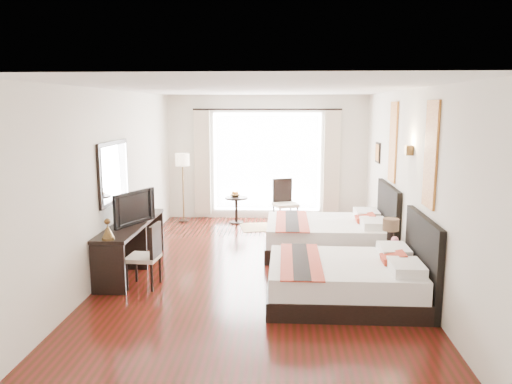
# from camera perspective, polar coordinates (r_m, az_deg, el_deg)

# --- Properties ---
(floor) EXTENTS (4.50, 7.50, 0.01)m
(floor) POSITION_cam_1_polar(r_m,az_deg,el_deg) (7.93, 0.24, -9.01)
(floor) COLOR #331509
(floor) RESTS_ON ground
(ceiling) EXTENTS (4.50, 7.50, 0.02)m
(ceiling) POSITION_cam_1_polar(r_m,az_deg,el_deg) (7.51, 0.25, 11.62)
(ceiling) COLOR white
(ceiling) RESTS_ON wall_headboard
(wall_headboard) EXTENTS (0.01, 7.50, 2.80)m
(wall_headboard) POSITION_cam_1_polar(r_m,az_deg,el_deg) (7.80, 16.94, 0.89)
(wall_headboard) COLOR silver
(wall_headboard) RESTS_ON floor
(wall_desk) EXTENTS (0.01, 7.50, 2.80)m
(wall_desk) POSITION_cam_1_polar(r_m,az_deg,el_deg) (8.03, -15.97, 1.18)
(wall_desk) COLOR silver
(wall_desk) RESTS_ON floor
(wall_window) EXTENTS (4.50, 0.01, 2.80)m
(wall_window) POSITION_cam_1_polar(r_m,az_deg,el_deg) (11.31, 1.25, 3.94)
(wall_window) COLOR silver
(wall_window) RESTS_ON floor
(wall_entry) EXTENTS (4.50, 0.01, 2.80)m
(wall_entry) POSITION_cam_1_polar(r_m,az_deg,el_deg) (3.94, -2.67, -7.16)
(wall_entry) COLOR silver
(wall_entry) RESTS_ON floor
(window_glass) EXTENTS (2.40, 0.02, 2.20)m
(window_glass) POSITION_cam_1_polar(r_m,az_deg,el_deg) (11.30, 1.25, 3.43)
(window_glass) COLOR white
(window_glass) RESTS_ON wall_window
(sheer_curtain) EXTENTS (2.30, 0.02, 2.10)m
(sheer_curtain) POSITION_cam_1_polar(r_m,az_deg,el_deg) (11.24, 1.24, 3.40)
(sheer_curtain) COLOR white
(sheer_curtain) RESTS_ON wall_window
(drape_left) EXTENTS (0.35, 0.14, 2.35)m
(drape_left) POSITION_cam_1_polar(r_m,az_deg,el_deg) (11.35, -6.12, 3.30)
(drape_left) COLOR #C0B395
(drape_left) RESTS_ON floor
(drape_right) EXTENTS (0.35, 0.14, 2.35)m
(drape_right) POSITION_cam_1_polar(r_m,az_deg,el_deg) (11.25, 8.64, 3.19)
(drape_right) COLOR #C0B395
(drape_right) RESTS_ON floor
(art_panel_near) EXTENTS (0.03, 0.50, 1.35)m
(art_panel_near) POSITION_cam_1_polar(r_m,az_deg,el_deg) (6.64, 19.35, 4.06)
(art_panel_near) COLOR maroon
(art_panel_near) RESTS_ON wall_headboard
(art_panel_far) EXTENTS (0.03, 0.50, 1.35)m
(art_panel_far) POSITION_cam_1_polar(r_m,az_deg,el_deg) (8.78, 15.39, 5.52)
(art_panel_far) COLOR maroon
(art_panel_far) RESTS_ON wall_headboard
(wall_sconce) EXTENTS (0.10, 0.14, 0.14)m
(wall_sconce) POSITION_cam_1_polar(r_m,az_deg,el_deg) (7.55, 17.06, 4.58)
(wall_sconce) COLOR #4D371B
(wall_sconce) RESTS_ON wall_headboard
(mirror_frame) EXTENTS (0.04, 1.25, 0.95)m
(mirror_frame) POSITION_cam_1_polar(r_m,az_deg,el_deg) (7.96, -15.95, 2.20)
(mirror_frame) COLOR black
(mirror_frame) RESTS_ON wall_desk
(mirror_glass) EXTENTS (0.01, 1.12, 0.82)m
(mirror_glass) POSITION_cam_1_polar(r_m,az_deg,el_deg) (7.95, -15.78, 2.20)
(mirror_glass) COLOR white
(mirror_glass) RESTS_ON mirror_frame
(bed_near) EXTENTS (2.05, 1.60, 1.15)m
(bed_near) POSITION_cam_1_polar(r_m,az_deg,el_deg) (6.79, 10.72, -9.73)
(bed_near) COLOR black
(bed_near) RESTS_ON floor
(bed_far) EXTENTS (2.16, 1.68, 1.22)m
(bed_far) POSITION_cam_1_polar(r_m,az_deg,el_deg) (8.89, 8.57, -4.88)
(bed_far) COLOR black
(bed_far) RESTS_ON floor
(nightstand) EXTENTS (0.37, 0.46, 0.44)m
(nightstand) POSITION_cam_1_polar(r_m,az_deg,el_deg) (7.84, 15.21, -7.85)
(nightstand) COLOR black
(nightstand) RESTS_ON floor
(table_lamp) EXTENTS (0.24, 0.24, 0.38)m
(table_lamp) POSITION_cam_1_polar(r_m,az_deg,el_deg) (7.79, 15.14, -3.83)
(table_lamp) COLOR black
(table_lamp) RESTS_ON nightstand
(vase) EXTENTS (0.15, 0.15, 0.13)m
(vase) POSITION_cam_1_polar(r_m,az_deg,el_deg) (7.59, 15.57, -5.76)
(vase) COLOR black
(vase) RESTS_ON nightstand
(console_desk) EXTENTS (0.50, 2.20, 0.76)m
(console_desk) POSITION_cam_1_polar(r_m,az_deg,el_deg) (8.12, -14.02, -6.02)
(console_desk) COLOR black
(console_desk) RESTS_ON floor
(television) EXTENTS (0.47, 0.87, 0.52)m
(television) POSITION_cam_1_polar(r_m,az_deg,el_deg) (7.92, -14.19, -1.70)
(television) COLOR black
(television) RESTS_ON console_desk
(bronze_figurine) EXTENTS (0.22, 0.22, 0.26)m
(bronze_figurine) POSITION_cam_1_polar(r_m,az_deg,el_deg) (7.08, -16.58, -4.23)
(bronze_figurine) COLOR #4D371B
(bronze_figurine) RESTS_ON console_desk
(desk_chair) EXTENTS (0.46, 0.46, 0.92)m
(desk_chair) POSITION_cam_1_polar(r_m,az_deg,el_deg) (7.35, -12.57, -8.43)
(desk_chair) COLOR beige
(desk_chair) RESTS_ON floor
(floor_lamp) EXTENTS (0.31, 0.31, 1.53)m
(floor_lamp) POSITION_cam_1_polar(r_m,az_deg,el_deg) (11.08, -8.40, 3.15)
(floor_lamp) COLOR black
(floor_lamp) RESTS_ON floor
(side_table) EXTENTS (0.51, 0.51, 0.58)m
(side_table) POSITION_cam_1_polar(r_m,az_deg,el_deg) (10.99, -2.26, -2.08)
(side_table) COLOR black
(side_table) RESTS_ON floor
(fruit_bowl) EXTENTS (0.25, 0.25, 0.06)m
(fruit_bowl) POSITION_cam_1_polar(r_m,az_deg,el_deg) (10.95, -2.40, -0.42)
(fruit_bowl) COLOR #432918
(fruit_bowl) RESTS_ON side_table
(window_chair) EXTENTS (0.60, 0.60, 1.01)m
(window_chair) POSITION_cam_1_polar(r_m,az_deg,el_deg) (10.74, 3.35, -2.28)
(window_chair) COLOR beige
(window_chair) RESTS_ON floor
(jute_rug) EXTENTS (1.30, 1.00, 0.01)m
(jute_rug) POSITION_cam_1_polar(r_m,az_deg,el_deg) (10.68, 1.44, -4.00)
(jute_rug) COLOR #9D7D5E
(jute_rug) RESTS_ON floor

